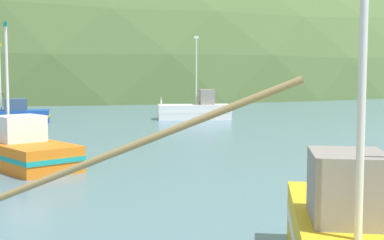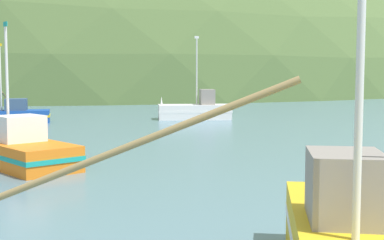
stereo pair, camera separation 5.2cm
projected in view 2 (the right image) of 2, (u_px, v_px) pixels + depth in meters
name	position (u px, v px, depth m)	size (l,w,h in m)	color
hill_mid_right	(69.00, 89.00, 138.79)	(192.19, 153.75, 95.97)	#516B38
hill_far_left	(169.00, 82.00, 249.33)	(84.06, 67.25, 60.32)	#386633
fishing_boat_blue	(3.00, 115.00, 41.26)	(7.55, 12.21, 6.16)	#19479E
fishing_boat_white	(196.00, 110.00, 45.00)	(6.13, 2.34, 7.00)	white
fishing_boat_orange	(13.00, 149.00, 22.58)	(6.71, 7.88, 6.02)	orange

